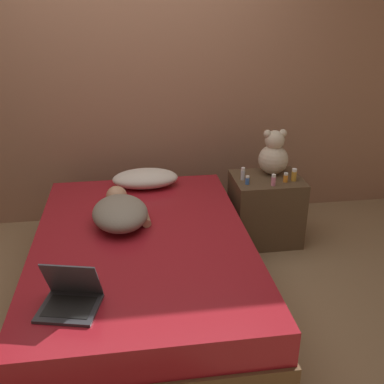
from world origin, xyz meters
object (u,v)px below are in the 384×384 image
(pillow, at_px, (145,178))
(bottle_orange, at_px, (286,178))
(bottle_clear, at_px, (243,174))
(teddy_bear, at_px, (274,155))
(bottle_pink, at_px, (274,180))
(bottle_blue, at_px, (247,180))
(bottle_amber, at_px, (294,175))
(laptop, at_px, (70,297))
(person_lying, at_px, (120,211))

(pillow, relative_size, bottle_orange, 7.05)
(pillow, height_order, bottle_orange, bottle_orange)
(bottle_clear, bearing_deg, pillow, 167.89)
(pillow, relative_size, teddy_bear, 1.42)
(teddy_bear, xyz_separation_m, bottle_pink, (-0.07, -0.25, -0.12))
(teddy_bear, distance_m, bottle_blue, 0.35)
(bottle_clear, relative_size, bottle_blue, 1.46)
(pillow, relative_size, bottle_amber, 5.25)
(teddy_bear, height_order, bottle_clear, teddy_bear)
(laptop, relative_size, teddy_bear, 0.91)
(teddy_bear, bearing_deg, bottle_pink, -105.98)
(pillow, xyz_separation_m, bottle_amber, (1.15, -0.24, 0.06))
(person_lying, bearing_deg, bottle_blue, 14.83)
(person_lying, xyz_separation_m, bottle_blue, (0.97, 0.35, 0.03))
(bottle_orange, distance_m, bottle_amber, 0.07)
(bottle_blue, bearing_deg, person_lying, -160.33)
(person_lying, height_order, bottle_blue, person_lying)
(pillow, distance_m, bottle_pink, 1.01)
(person_lying, relative_size, laptop, 1.92)
(bottle_clear, bearing_deg, bottle_amber, -11.86)
(bottle_pink, bearing_deg, person_lying, -165.83)
(bottle_clear, bearing_deg, bottle_blue, -82.81)
(pillow, distance_m, bottle_blue, 0.81)
(laptop, relative_size, bottle_amber, 3.35)
(laptop, bearing_deg, bottle_orange, 52.48)
(laptop, xyz_separation_m, bottle_pink, (1.40, 1.16, 0.07))
(bottle_clear, bearing_deg, laptop, -132.60)
(teddy_bear, xyz_separation_m, bottle_amber, (0.12, -0.18, -0.11))
(bottle_pink, bearing_deg, pillow, 161.96)
(bottle_orange, distance_m, bottle_pink, 0.13)
(person_lying, xyz_separation_m, bottle_pink, (1.16, 0.29, 0.04))
(laptop, height_order, bottle_clear, laptop)
(laptop, distance_m, bottle_blue, 1.72)
(teddy_bear, height_order, bottle_amber, teddy_bear)
(laptop, xyz_separation_m, bottle_orange, (1.52, 1.21, 0.07))
(person_lying, xyz_separation_m, teddy_bear, (1.23, 0.54, 0.16))
(bottle_orange, xyz_separation_m, bottle_clear, (-0.32, 0.10, 0.01))
(person_lying, relative_size, bottle_pink, 7.11)
(teddy_bear, bearing_deg, bottle_blue, -143.68)
(pillow, relative_size, bottle_clear, 5.28)
(pillow, relative_size, bottle_pink, 5.82)
(person_lying, relative_size, bottle_amber, 6.42)
(bottle_orange, height_order, bottle_blue, bottle_orange)
(teddy_bear, bearing_deg, pillow, 176.23)
(bottle_blue, bearing_deg, bottle_pink, -15.76)
(pillow, height_order, bottle_amber, bottle_amber)
(person_lying, bearing_deg, bottle_orange, 10.39)
(bottle_amber, bearing_deg, person_lying, -165.00)
(teddy_bear, distance_m, bottle_amber, 0.24)
(laptop, distance_m, bottle_amber, 2.01)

